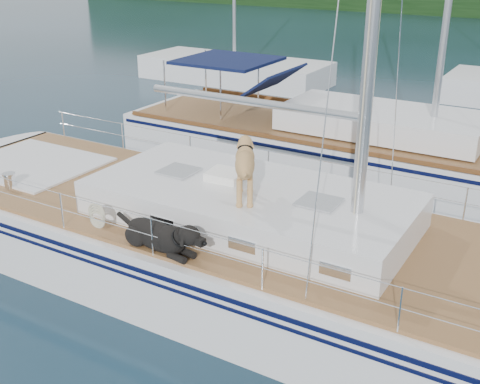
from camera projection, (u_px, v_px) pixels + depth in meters
The scene contains 4 objects.
ground at pixel (210, 273), 10.65m from camera, with size 120.00×120.00×0.00m, color black.
main_sailboat at pixel (214, 241), 10.34m from camera, with size 12.00×3.80×14.01m.
neighbor_sailboat at pixel (338, 146), 15.35m from camera, with size 11.00×3.50×13.30m.
bg_boat_west at pixel (234, 71), 25.38m from camera, with size 8.00×3.00×11.65m.
Camera 1 is at (5.21, -7.71, 5.41)m, focal length 45.00 mm.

